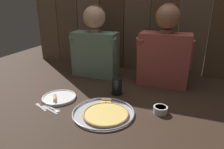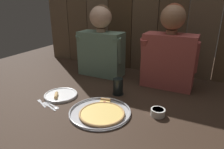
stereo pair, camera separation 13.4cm
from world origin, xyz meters
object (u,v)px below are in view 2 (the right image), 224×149
Objects in this scene: dipping_bowl at (158,112)px; diner_left at (101,43)px; diner_right at (170,51)px; dinner_plate at (61,95)px; drinking_glass at (118,87)px; pizza_tray at (101,112)px.

dipping_bowl is 0.84m from diner_left.
diner_right reaches higher than diner_left.
dinner_plate is 0.38× the size of diner_right.
drinking_glass is 0.37m from dipping_bowl.
diner_left is at bearing 85.43° from dinner_plate.
pizza_tray is 3.16× the size of drinking_glass.
drinking_glass is (-0.02, 0.29, 0.05)m from pizza_tray.
dinner_plate is at bearing -94.57° from diner_left.
pizza_tray is at bearing -61.22° from diner_left.
drinking_glass is 0.20× the size of diner_left.
diner_right reaches higher than pizza_tray.
diner_left is 0.59m from diner_right.
diner_right is (0.63, 0.52, 0.28)m from dinner_plate.
diner_left is (-0.33, 0.60, 0.28)m from pizza_tray.
diner_right is at bearing 39.59° from dinner_plate.
diner_right reaches higher than drinking_glass.
pizza_tray is at bearing -12.08° from dinner_plate.
diner_right is (0.59, -0.00, 0.00)m from diner_left.
pizza_tray is 1.60× the size of dinner_plate.
diner_left reaches higher than dinner_plate.
pizza_tray is 0.34m from dipping_bowl.
dinner_plate is at bearing -175.62° from dipping_bowl.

